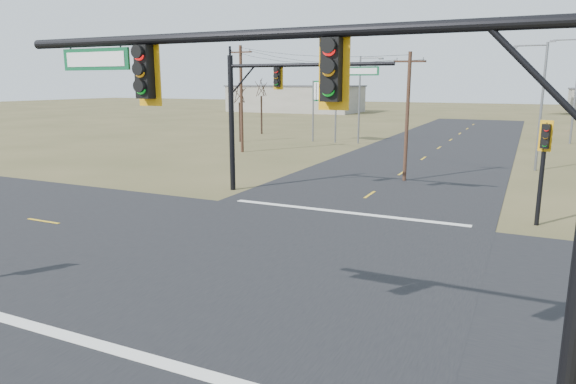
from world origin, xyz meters
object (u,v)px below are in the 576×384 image
(highway_sign, at_px, (324,99))
(bare_tree_a, at_px, (239,93))
(utility_pole_far, at_px, (241,98))
(streetlight_a, at_px, (539,100))
(mast_arm_near, at_px, (355,124))
(streetlight_b, at_px, (574,85))
(pedestal_signal_ne, at_px, (544,150))
(streetlight_c, at_px, (361,95))
(mast_arm_far, at_px, (274,95))
(utility_pole_near, at_px, (407,114))
(bare_tree_b, at_px, (261,87))

(highway_sign, bearing_deg, bare_tree_a, -136.05)
(utility_pole_far, height_order, streetlight_a, utility_pole_far)
(mast_arm_near, relative_size, highway_sign, 1.71)
(streetlight_b, bearing_deg, streetlight_a, -90.55)
(pedestal_signal_ne, distance_m, utility_pole_far, 29.56)
(utility_pole_far, xyz_separation_m, streetlight_c, (7.84, 11.20, 0.07))
(mast_arm_near, distance_m, mast_arm_far, 20.30)
(utility_pole_near, distance_m, streetlight_c, 21.17)
(mast_arm_far, bearing_deg, streetlight_a, 42.69)
(pedestal_signal_ne, xyz_separation_m, bare_tree_b, (-31.23, 32.40, 2.37))
(pedestal_signal_ne, relative_size, highway_sign, 0.72)
(pedestal_signal_ne, xyz_separation_m, bare_tree_a, (-29.15, 23.54, 1.84))
(utility_pole_far, bearing_deg, mast_arm_far, -54.05)
(bare_tree_a, relative_size, bare_tree_b, 0.92)
(highway_sign, height_order, streetlight_b, streetlight_b)
(pedestal_signal_ne, xyz_separation_m, utility_pole_far, (-24.65, 16.25, 1.57))
(highway_sign, bearing_deg, utility_pole_near, -35.31)
(streetlight_c, bearing_deg, highway_sign, -152.02)
(mast_arm_near, bearing_deg, highway_sign, 112.03)
(mast_arm_far, bearing_deg, bare_tree_b, 113.16)
(mast_arm_far, height_order, utility_pole_far, utility_pole_far)
(utility_pole_far, bearing_deg, streetlight_c, 54.99)
(mast_arm_far, xyz_separation_m, streetlight_b, (16.71, 35.71, 0.48))
(mast_arm_far, relative_size, utility_pole_near, 1.18)
(bare_tree_a, bearing_deg, streetlight_a, -13.89)
(streetlight_a, bearing_deg, bare_tree_a, 169.81)
(mast_arm_far, relative_size, highway_sign, 1.48)
(utility_pole_near, relative_size, streetlight_c, 0.91)
(mast_arm_far, height_order, highway_sign, mast_arm_far)
(highway_sign, xyz_separation_m, streetlight_a, (20.57, -10.82, 0.51))
(streetlight_a, distance_m, bare_tree_b, 34.89)
(mast_arm_far, xyz_separation_m, utility_pole_near, (5.84, 7.23, -1.29))
(mast_arm_far, xyz_separation_m, bare_tree_a, (-15.51, 22.48, -0.35))
(highway_sign, relative_size, bare_tree_a, 0.98)
(streetlight_b, height_order, streetlight_c, streetlight_b)
(pedestal_signal_ne, relative_size, utility_pole_near, 0.58)
(streetlight_c, bearing_deg, streetlight_a, -8.99)
(pedestal_signal_ne, xyz_separation_m, streetlight_c, (-16.81, 27.45, 1.64))
(utility_pole_near, height_order, bare_tree_b, utility_pole_near)
(bare_tree_a, bearing_deg, streetlight_b, 22.33)
(mast_arm_near, bearing_deg, streetlight_c, 107.29)
(bare_tree_a, bearing_deg, streetlight_c, 17.54)
(highway_sign, distance_m, streetlight_c, 4.03)
(utility_pole_far, bearing_deg, highway_sign, 70.70)
(streetlight_a, relative_size, bare_tree_b, 1.26)
(utility_pole_near, xyz_separation_m, bare_tree_b, (-23.43, 24.10, 1.47))
(mast_arm_near, height_order, bare_tree_a, mast_arm_near)
(mast_arm_near, relative_size, bare_tree_a, 1.68)
(utility_pole_near, height_order, highway_sign, utility_pole_near)
(utility_pole_far, distance_m, highway_sign, 11.63)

